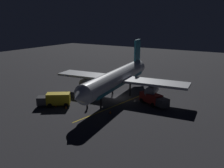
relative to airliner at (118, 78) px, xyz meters
The scene contains 9 objects.
ground_plane 4.39m from the airliner, 96.34° to the left, with size 180.00×180.00×0.20m, color #2D2D31.
apron_guide_stripe 6.73m from the airliner, 118.61° to the left, with size 0.24×22.73×0.01m, color gold.
airliner is the anchor object (origin of this frame).
baggage_truck 13.92m from the airliner, 56.79° to the left, with size 6.28×5.30×2.58m.
catering_truck 9.09m from the airliner, behind, with size 6.75×4.57×2.20m.
ground_crew_worker 10.07m from the airliner, 82.40° to the left, with size 0.40×0.40×1.74m.
traffic_cone_near_left 10.59m from the airliner, 112.20° to the left, with size 0.50×0.50×0.55m.
traffic_cone_near_right 12.98m from the airliner, 67.09° to the left, with size 0.50×0.50×0.55m.
traffic_cone_under_wing 14.29m from the airliner, 58.76° to the left, with size 0.50×0.50×0.55m.
Camera 1 is at (-25.18, 42.85, 16.42)m, focal length 38.66 mm.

